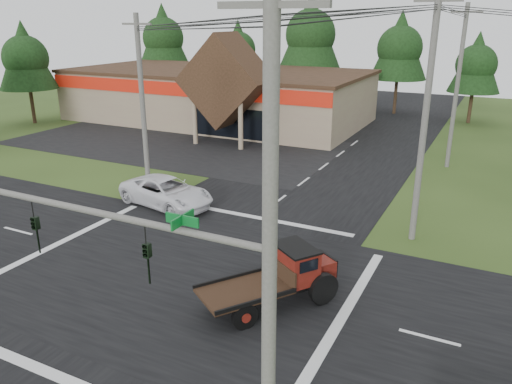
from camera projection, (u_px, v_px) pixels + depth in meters
The scene contains 18 objects.
ground at pixel (182, 274), 21.01m from camera, with size 120.00×120.00×0.00m, color #2A3F16.
road_ns at pixel (182, 274), 21.01m from camera, with size 12.00×120.00×0.02m, color black.
road_ew at pixel (182, 274), 21.01m from camera, with size 120.00×12.00×0.02m, color black.
parking_apron at pixel (173, 143), 42.96m from camera, with size 28.00×14.00×0.02m, color black.
cvs_building at pixel (218, 94), 51.70m from camera, with size 30.40×18.20×9.19m.
traffic_signal_mast at pixel (198, 301), 10.77m from camera, with size 8.12×0.24×7.00m.
utility_pole_nr at pixel (269, 267), 9.66m from camera, with size 2.00×0.30×11.00m.
utility_pole_nw at pixel (143, 105), 29.37m from camera, with size 2.00×0.30×10.50m.
utility_pole_ne at pixel (425, 119), 22.46m from camera, with size 2.00×0.30×11.50m.
utility_pole_n at pixel (457, 87), 34.34m from camera, with size 2.00×0.30×11.20m.
tree_row_a at pixel (163, 36), 64.81m from camera, with size 6.72×6.72×12.12m.
tree_row_b at pixel (238, 48), 62.72m from camera, with size 5.60×5.60×10.10m.
tree_row_c at pixel (311, 32), 57.00m from camera, with size 7.28×7.28×13.13m.
tree_row_d at pixel (400, 46), 54.08m from camera, with size 6.16×6.16×11.11m.
tree_row_e at pixel (476, 63), 49.46m from camera, with size 5.04×5.04×9.09m.
tree_side_w at pixel (25, 56), 49.19m from camera, with size 5.60×5.60×10.10m.
antique_flatbed_truck at pixel (271, 279), 18.38m from camera, with size 2.02×5.30×2.21m, color #51150B, non-canonical shape.
white_pickup at pixel (166, 192), 28.50m from camera, with size 2.68×5.82×1.62m, color white.
Camera 1 is at (11.12, -15.35, 10.19)m, focal length 35.00 mm.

